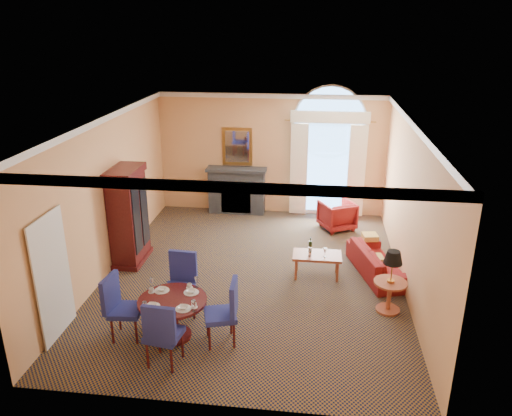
# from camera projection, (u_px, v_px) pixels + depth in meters

# --- Properties ---
(ground) EXTENTS (7.50, 7.50, 0.00)m
(ground) POSITION_uv_depth(u_px,v_px,m) (253.00, 275.00, 10.31)
(ground) COLOR #101733
(ground) RESTS_ON ground
(room_envelope) EXTENTS (6.04, 7.52, 3.45)m
(room_envelope) POSITION_uv_depth(u_px,v_px,m) (256.00, 149.00, 10.04)
(room_envelope) COLOR #E5A86D
(room_envelope) RESTS_ON ground
(armoire) EXTENTS (0.60, 1.07, 2.10)m
(armoire) POSITION_uv_depth(u_px,v_px,m) (128.00, 217.00, 10.60)
(armoire) COLOR #3A0D0D
(armoire) RESTS_ON ground
(dining_table) EXTENTS (1.13, 1.13, 0.91)m
(dining_table) POSITION_uv_depth(u_px,v_px,m) (173.00, 309.00, 8.12)
(dining_table) COLOR #3A0D0D
(dining_table) RESTS_ON ground
(dining_chair_north) EXTENTS (0.62, 0.62, 1.13)m
(dining_chair_north) POSITION_uv_depth(u_px,v_px,m) (183.00, 279.00, 8.85)
(dining_chair_north) COLOR navy
(dining_chair_north) RESTS_ON ground
(dining_chair_south) EXTENTS (0.57, 0.57, 1.13)m
(dining_chair_south) POSITION_uv_depth(u_px,v_px,m) (162.00, 331.00, 7.36)
(dining_chair_south) COLOR navy
(dining_chair_south) RESTS_ON ground
(dining_chair_east) EXTENTS (0.62, 0.62, 1.13)m
(dining_chair_east) POSITION_uv_depth(u_px,v_px,m) (227.00, 308.00, 7.94)
(dining_chair_east) COLOR navy
(dining_chair_east) RESTS_ON ground
(dining_chair_west) EXTENTS (0.56, 0.55, 1.13)m
(dining_chair_west) POSITION_uv_depth(u_px,v_px,m) (119.00, 303.00, 8.09)
(dining_chair_west) COLOR navy
(dining_chair_west) RESTS_ON ground
(sofa) EXTENTS (1.22, 2.01, 0.55)m
(sofa) POSITION_uv_depth(u_px,v_px,m) (378.00, 262.00, 10.28)
(sofa) COLOR maroon
(sofa) RESTS_ON ground
(armchair) EXTENTS (1.05, 1.06, 0.72)m
(armchair) POSITION_uv_depth(u_px,v_px,m) (337.00, 215.00, 12.50)
(armchair) COLOR maroon
(armchair) RESTS_ON ground
(coffee_table) EXTENTS (0.98, 0.55, 0.82)m
(coffee_table) POSITION_uv_depth(u_px,v_px,m) (317.00, 256.00, 10.11)
(coffee_table) COLOR #AA5033
(coffee_table) RESTS_ON ground
(side_table) EXTENTS (0.59, 0.59, 1.17)m
(side_table) POSITION_uv_depth(u_px,v_px,m) (391.00, 274.00, 8.80)
(side_table) COLOR #AA5033
(side_table) RESTS_ON ground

